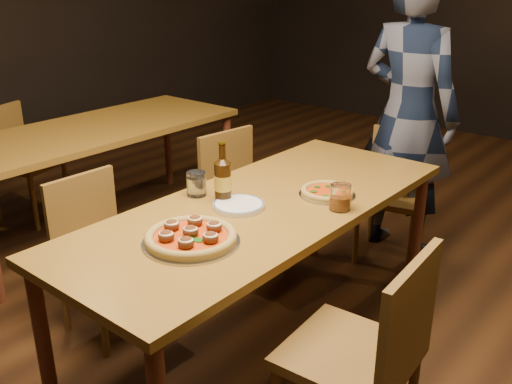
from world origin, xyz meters
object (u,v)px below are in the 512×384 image
Objects in this scene: chair_main_nw at (107,256)px; table_left at (94,137)px; beer_bottle at (223,181)px; water_glass at (196,184)px; table_main at (263,218)px; pizza_margherita at (327,192)px; plate_stack at (239,205)px; chair_main_sw at (248,203)px; diner at (408,114)px; pizza_meatball at (191,237)px; chair_nbr_left at (27,162)px; chair_end at (393,196)px; chair_main_e at (349,352)px; amber_glass at (340,197)px.

table_left is at bearing 57.23° from chair_main_nw.
beer_bottle is 0.15m from water_glass.
water_glass is (-0.30, -0.12, 0.13)m from table_main.
pizza_margherita is 1.16× the size of plate_stack.
chair_main_sw is 1.12m from diner.
diner is (0.07, 1.50, 0.14)m from plate_stack.
chair_main_nw is 2.21× the size of pizza_meatball.
diner is (1.72, 1.09, 0.22)m from table_left.
chair_nbr_left is 2.02m from water_glass.
chair_end is 1.38m from plate_stack.
water_glass reaches higher than pizza_margherita.
pizza_margherita is (-0.50, 0.60, 0.30)m from chair_main_e.
chair_end is 1.44m from water_glass.
beer_bottle reaches higher than chair_main_nw.
diner is (-0.65, 1.73, 0.44)m from chair_main_e.
water_glass is (1.97, -0.23, 0.37)m from chair_nbr_left.
chair_nbr_left is 2.66m from diner.
chair_end is 1.40m from beer_bottle.
chair_end reaches higher than table_left.
pizza_meatball is 3.37× the size of water_glass.
pizza_meatball is at bearing -77.07° from plate_stack.
chair_main_nw is at bearing -150.58° from amber_glass.
table_main is 1.25m from chair_end.
plate_stack is (-0.05, -0.11, 0.08)m from table_main.
chair_main_e reaches higher than table_main.
water_glass is at bearing -153.19° from chair_main_sw.
table_left is (-1.70, 0.30, 0.00)m from table_main.
chair_end reaches higher than pizza_margherita.
table_main is 2.28× the size of chair_main_sw.
table_main is at bearing -120.92° from chair_main_e.
water_glass is 0.66m from amber_glass.
water_glass is at bearing -115.14° from chair_nbr_left.
pizza_margherita reaches higher than table_main.
chair_main_nw is at bearing 74.85° from diner.
beer_bottle reaches higher than pizza_margherita.
table_main is 0.36m from amber_glass.
beer_bottle is (-0.20, -1.32, 0.43)m from chair_end.
table_left is at bearing -165.50° from chair_end.
amber_glass is at bearing 28.26° from table_main.
table_left is 7.34× the size of beer_bottle.
amber_glass reaches higher than pizza_margherita.
pizza_margherita is (0.13, 0.75, -0.01)m from pizza_meatball.
chair_end reaches higher than pizza_meatball.
chair_main_sw is 0.87m from plate_stack.
amber_glass is at bearing -147.76° from chair_main_e.
beer_bottle is 0.52m from amber_glass.
chair_end is 3.76× the size of plate_stack.
chair_main_e reaches higher than amber_glass.
chair_end is 7.54× the size of water_glass.
chair_nbr_left is (-1.60, 0.49, 0.02)m from chair_main_nw.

